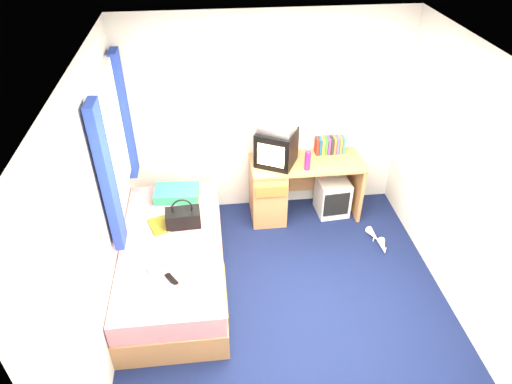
{
  "coord_description": "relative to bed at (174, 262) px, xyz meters",
  "views": [
    {
      "loc": [
        -0.64,
        -2.98,
        3.54
      ],
      "look_at": [
        -0.23,
        0.7,
        0.89
      ],
      "focal_mm": 32.0,
      "sensor_mm": 36.0,
      "label": 1
    }
  ],
  "objects": [
    {
      "name": "ground",
      "position": [
        1.1,
        -0.44,
        -0.27
      ],
      "size": [
        3.4,
        3.4,
        0.0
      ],
      "primitive_type": "plane",
      "color": "#0C1438",
      "rests_on": "ground"
    },
    {
      "name": "room_shell",
      "position": [
        1.1,
        -0.44,
        1.18
      ],
      "size": [
        3.4,
        3.4,
        3.4
      ],
      "color": "white",
      "rests_on": "ground"
    },
    {
      "name": "bed",
      "position": [
        0.0,
        0.0,
        0.0
      ],
      "size": [
        1.01,
        2.0,
        0.54
      ],
      "color": "tan",
      "rests_on": "ground"
    },
    {
      "name": "pillow",
      "position": [
        0.04,
        0.74,
        0.33
      ],
      "size": [
        0.5,
        0.34,
        0.11
      ],
      "primitive_type": "cube",
      "rotation": [
        0.0,
        0.0,
        -0.07
      ],
      "color": "teal",
      "rests_on": "bed"
    },
    {
      "name": "desk",
      "position": [
        1.27,
        1.0,
        0.14
      ],
      "size": [
        1.3,
        0.55,
        0.75
      ],
      "color": "tan",
      "rests_on": "ground"
    },
    {
      "name": "storage_cube",
      "position": [
        1.89,
        0.98,
        -0.04
      ],
      "size": [
        0.39,
        0.39,
        0.46
      ],
      "primitive_type": "cube",
      "rotation": [
        0.0,
        0.0,
        0.08
      ],
      "color": "white",
      "rests_on": "ground"
    },
    {
      "name": "crt_tv",
      "position": [
        1.18,
        1.0,
        0.69
      ],
      "size": [
        0.54,
        0.53,
        0.41
      ],
      "rotation": [
        0.0,
        0.0,
        -0.47
      ],
      "color": "black",
      "rests_on": "desk"
    },
    {
      "name": "vcr",
      "position": [
        1.18,
        1.0,
        0.93
      ],
      "size": [
        0.46,
        0.42,
        0.07
      ],
      "primitive_type": "cube",
      "rotation": [
        0.0,
        0.0,
        -0.53
      ],
      "color": "silver",
      "rests_on": "crt_tv"
    },
    {
      "name": "book_row",
      "position": [
        1.85,
        1.16,
        0.58
      ],
      "size": [
        0.34,
        0.13,
        0.2
      ],
      "color": "maroon",
      "rests_on": "desk"
    },
    {
      "name": "picture_frame",
      "position": [
        1.97,
        1.19,
        0.55
      ],
      "size": [
        0.05,
        0.12,
        0.14
      ],
      "primitive_type": "cube",
      "rotation": [
        0.0,
        0.0,
        0.23
      ],
      "color": "black",
      "rests_on": "desk"
    },
    {
      "name": "pink_water_bottle",
      "position": [
        1.51,
        0.83,
        0.59
      ],
      "size": [
        0.09,
        0.09,
        0.21
      ],
      "primitive_type": "cylinder",
      "rotation": [
        0.0,
        0.0,
        -0.32
      ],
      "color": "#D11D60",
      "rests_on": "desk"
    },
    {
      "name": "aerosol_can",
      "position": [
        1.36,
        1.02,
        0.57
      ],
      "size": [
        0.06,
        0.06,
        0.18
      ],
      "primitive_type": "cylinder",
      "rotation": [
        0.0,
        0.0,
        -0.2
      ],
      "color": "white",
      "rests_on": "desk"
    },
    {
      "name": "handbag",
      "position": [
        0.12,
        0.26,
        0.37
      ],
      "size": [
        0.36,
        0.21,
        0.32
      ],
      "rotation": [
        0.0,
        0.0,
        0.05
      ],
      "color": "black",
      "rests_on": "bed"
    },
    {
      "name": "towel",
      "position": [
        0.29,
        -0.2,
        0.32
      ],
      "size": [
        0.38,
        0.36,
        0.1
      ],
      "primitive_type": "cube",
      "rotation": [
        0.0,
        0.0,
        -0.44
      ],
      "color": "silver",
      "rests_on": "bed"
    },
    {
      "name": "magazine",
      "position": [
        -0.11,
        0.26,
        0.28
      ],
      "size": [
        0.29,
        0.34,
        0.01
      ],
      "primitive_type": "cube",
      "rotation": [
        0.0,
        0.0,
        0.35
      ],
      "color": "gold",
      "rests_on": "bed"
    },
    {
      "name": "water_bottle",
      "position": [
        -0.11,
        -0.33,
        0.31
      ],
      "size": [
        0.2,
        0.17,
        0.07
      ],
      "primitive_type": "cylinder",
      "rotation": [
        0.0,
        1.57,
        0.61
      ],
      "color": "silver",
      "rests_on": "bed"
    },
    {
      "name": "colour_swatch_fan",
      "position": [
        0.09,
        -0.66,
        0.28
      ],
      "size": [
        0.19,
        0.21,
        0.01
      ],
      "primitive_type": "cube",
      "rotation": [
        0.0,
        0.0,
        -0.86
      ],
      "color": "gold",
      "rests_on": "bed"
    },
    {
      "name": "remote_control",
      "position": [
        0.02,
        -0.51,
        0.28
      ],
      "size": [
        0.13,
        0.16,
        0.02
      ],
      "primitive_type": "cube",
      "rotation": [
        0.0,
        0.0,
        0.59
      ],
      "color": "black",
      "rests_on": "bed"
    },
    {
      "name": "window_assembly",
      "position": [
        -0.45,
        0.46,
        1.15
      ],
      "size": [
        0.11,
        1.42,
        1.4
      ],
      "color": "silver",
      "rests_on": "room_shell"
    },
    {
      "name": "white_heels",
      "position": [
        2.29,
        0.33,
        -0.23
      ],
      "size": [
        0.17,
        0.44,
        0.09
      ],
      "color": "white",
      "rests_on": "ground"
    }
  ]
}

